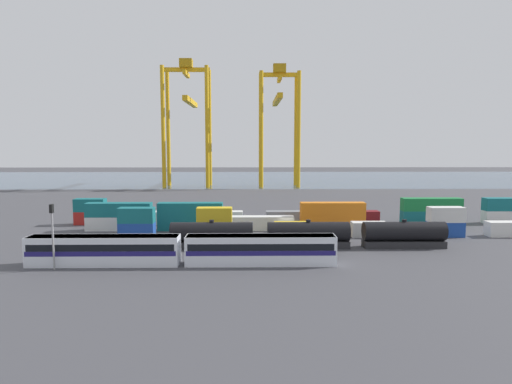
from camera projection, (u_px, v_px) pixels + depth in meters
ground_plane at (274, 203)px, 120.45m from camera, size 420.00×420.00×0.00m
harbour_water at (263, 178)px, 215.37m from camera, size 400.00×110.00×0.01m
passenger_train at (183, 249)px, 57.85m from camera, size 40.62×3.14×3.90m
freight_tank_row at (308, 235)px, 67.50m from camera, size 42.47×2.94×4.40m
signal_mast at (52, 228)px, 55.16m from camera, size 0.36×0.60×8.42m
shipping_container_0 at (137, 230)px, 75.26m from camera, size 6.04×2.44×2.60m
shipping_container_1 at (137, 215)px, 74.99m from camera, size 6.04×2.44×2.60m
shipping_container_2 at (215, 230)px, 75.46m from camera, size 6.04×2.44×2.60m
shipping_container_3 at (214, 215)px, 75.19m from camera, size 6.04×2.44×2.60m
shipping_container_4 at (292, 230)px, 75.67m from camera, size 6.04×2.44×2.60m
shipping_container_5 at (369, 229)px, 75.87m from camera, size 6.04×2.44×2.60m
shipping_container_6 at (445, 229)px, 76.08m from camera, size 6.04×2.44×2.60m
shipping_container_7 at (446, 214)px, 75.81m from camera, size 6.04×2.44×2.60m
shipping_container_9 at (119, 223)px, 81.69m from camera, size 12.10×2.44×2.60m
shipping_container_10 at (119, 210)px, 81.42m from camera, size 12.10×2.44×2.60m
shipping_container_11 at (191, 223)px, 81.89m from camera, size 12.10×2.44×2.60m
shipping_container_12 at (190, 210)px, 81.62m from camera, size 12.10×2.44×2.60m
shipping_container_13 at (262, 223)px, 82.09m from camera, size 12.10×2.44×2.60m
shipping_container_14 at (332, 223)px, 82.30m from camera, size 12.10×2.44×2.60m
shipping_container_15 at (333, 209)px, 82.03m from camera, size 12.10×2.44×2.60m
shipping_container_16 at (91, 218)px, 88.07m from camera, size 6.04×2.44×2.60m
shipping_container_17 at (90, 205)px, 87.80m from camera, size 6.04×2.44×2.60m
shipping_container_18 at (159, 218)px, 88.28m from camera, size 12.10×2.44×2.60m
shipping_container_19 at (228, 218)px, 88.49m from camera, size 6.04×2.44×2.60m
shipping_container_20 at (296, 217)px, 88.70m from camera, size 12.10×2.44×2.60m
shipping_container_21 at (364, 217)px, 88.91m from camera, size 6.04×2.44×2.60m
shipping_container_22 at (431, 217)px, 89.12m from camera, size 12.10×2.44×2.60m
shipping_container_23 at (432, 204)px, 88.85m from camera, size 12.10×2.44×2.60m
shipping_container_24 at (498, 217)px, 89.33m from camera, size 6.04×2.44×2.60m
shipping_container_25 at (499, 204)px, 89.06m from camera, size 6.04×2.44×2.60m
gantry_crane_west at (188, 112)px, 171.01m from camera, size 18.18×33.23×48.98m
gantry_crane_central at (279, 113)px, 172.18m from camera, size 15.79×36.02×47.16m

